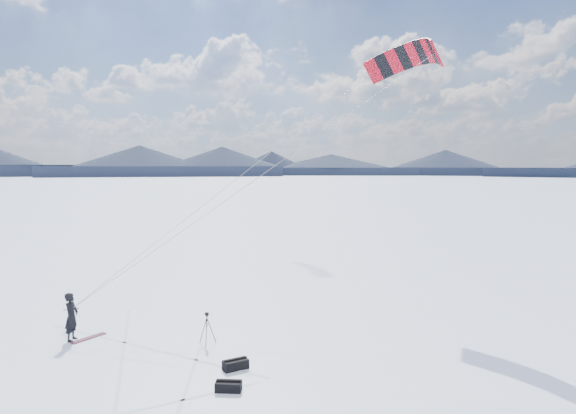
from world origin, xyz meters
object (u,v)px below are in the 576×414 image
object	(u,v)px
snowkiter	(72,340)
gear_bag_b	(229,386)
tripod	(207,324)
snowboard	(89,338)
gear_bag_a	(236,364)

from	to	relation	value
snowkiter	gear_bag_b	world-z (taller)	snowkiter
tripod	gear_bag_b	xyz separation A→B (m)	(0.19, -3.98, -0.64)
snowboard	gear_bag_b	bearing A→B (deg)	-91.55
snowkiter	tripod	size ratio (longest dim) A/B	1.52
snowkiter	tripod	world-z (taller)	tripod
tripod	gear_bag_b	world-z (taller)	tripod
snowkiter	gear_bag_b	xyz separation A→B (m)	(5.15, -5.80, 0.15)
snowkiter	gear_bag_b	bearing A→B (deg)	-121.52
snowboard	snowkiter	bearing A→B (deg)	144.26
snowkiter	gear_bag_b	size ratio (longest dim) A/B	2.17
snowboard	gear_bag_a	bearing A→B (deg)	-80.52
gear_bag_b	gear_bag_a	bearing A→B (deg)	91.89
snowkiter	gear_bag_a	distance (m)	7.09
gear_bag_a	gear_bag_b	distance (m)	1.55
snowkiter	gear_bag_a	bearing A→B (deg)	-110.73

